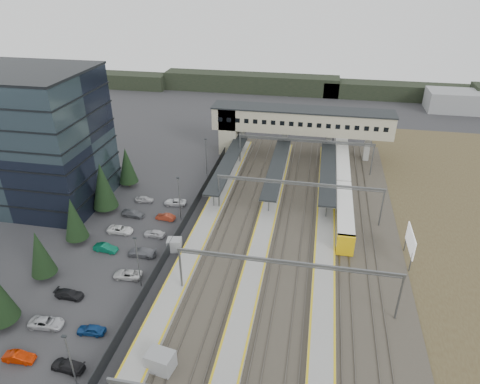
% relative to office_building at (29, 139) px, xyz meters
% --- Properties ---
extents(ground, '(220.00, 220.00, 0.00)m').
position_rel_office_building_xyz_m(ground, '(36.00, -12.00, -12.19)').
color(ground, '#2B2B2D').
rests_on(ground, ground).
extents(office_building, '(24.30, 18.30, 24.30)m').
position_rel_office_building_xyz_m(office_building, '(0.00, 0.00, 0.00)').
color(office_building, '#384A54').
rests_on(office_building, ground).
extents(conifer_row, '(4.42, 49.82, 9.50)m').
position_rel_office_building_xyz_m(conifer_row, '(14.00, -15.86, -7.36)').
color(conifer_row, black).
rests_on(conifer_row, ground).
extents(car_park, '(10.46, 44.62, 1.29)m').
position_rel_office_building_xyz_m(car_park, '(22.62, -18.44, -11.60)').
color(car_park, '#B8B7BD').
rests_on(car_park, ground).
extents(lampposts, '(0.50, 53.25, 8.07)m').
position_rel_office_building_xyz_m(lampposts, '(28.00, -10.75, -7.86)').
color(lampposts, slate).
rests_on(lampposts, ground).
extents(fence, '(0.08, 90.00, 2.00)m').
position_rel_office_building_xyz_m(fence, '(29.50, -7.00, -11.19)').
color(fence, '#26282B').
rests_on(fence, ground).
extents(relay_cabin_near, '(3.29, 2.65, 2.46)m').
position_rel_office_building_xyz_m(relay_cabin_near, '(35.64, -32.78, -10.96)').
color(relay_cabin_near, gray).
rests_on(relay_cabin_near, ground).
extents(relay_cabin_far, '(2.45, 2.16, 2.00)m').
position_rel_office_building_xyz_m(relay_cabin_far, '(29.95, -11.13, -11.19)').
color(relay_cabin_far, gray).
rests_on(relay_cabin_far, ground).
extents(rail_corridor, '(34.00, 90.00, 0.92)m').
position_rel_office_building_xyz_m(rail_corridor, '(45.34, -7.00, -11.90)').
color(rail_corridor, '#322E27').
rests_on(rail_corridor, ground).
extents(canopies, '(23.10, 30.00, 3.28)m').
position_rel_office_building_xyz_m(canopies, '(43.00, 15.00, -8.27)').
color(canopies, black).
rests_on(canopies, ground).
extents(footbridge, '(40.40, 6.40, 11.20)m').
position_rel_office_building_xyz_m(footbridge, '(43.70, 30.00, -4.26)').
color(footbridge, tan).
rests_on(footbridge, ground).
extents(gantries, '(28.40, 62.28, 7.17)m').
position_rel_office_building_xyz_m(gantries, '(48.00, -9.00, -6.20)').
color(gantries, slate).
rests_on(gantries, ground).
extents(train, '(2.70, 56.49, 3.40)m').
position_rel_office_building_xyz_m(train, '(56.00, 20.00, -10.26)').
color(train, white).
rests_on(train, ground).
extents(billboard, '(0.21, 6.07, 5.17)m').
position_rel_office_building_xyz_m(billboard, '(65.24, -7.12, -8.71)').
color(billboard, slate).
rests_on(billboard, ground).
extents(treeline_far, '(170.00, 19.00, 7.00)m').
position_rel_office_building_xyz_m(treeline_far, '(59.81, 80.28, -9.24)').
color(treeline_far, black).
rests_on(treeline_far, ground).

